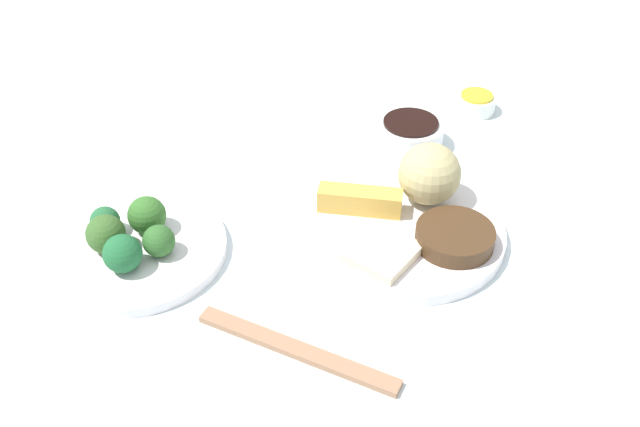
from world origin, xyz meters
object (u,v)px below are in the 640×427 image
at_px(broccoli_plate, 136,249).
at_px(sauce_ramekin_hot_mustard, 476,104).
at_px(chopsticks_pair, 297,350).
at_px(soy_sauce_bowl, 410,135).
at_px(main_plate, 405,231).

distance_m(broccoli_plate, sauce_ramekin_hot_mustard, 0.59).
relative_size(sauce_ramekin_hot_mustard, chopsticks_pair, 0.26).
bearing_deg(broccoli_plate, sauce_ramekin_hot_mustard, -4.11).
bearing_deg(broccoli_plate, chopsticks_pair, -78.06).
relative_size(soy_sauce_bowl, chopsticks_pair, 0.42).
xyz_separation_m(broccoli_plate, soy_sauce_bowl, (0.43, -0.04, 0.01)).
bearing_deg(broccoli_plate, main_plate, -34.25).
relative_size(broccoli_plate, soy_sauce_bowl, 2.25).
height_order(main_plate, sauce_ramekin_hot_mustard, sauce_ramekin_hot_mustard).
bearing_deg(sauce_ramekin_hot_mustard, soy_sauce_bowl, -179.07).
relative_size(main_plate, chopsticks_pair, 1.07).
height_order(main_plate, chopsticks_pair, main_plate).
distance_m(broccoli_plate, chopsticks_pair, 0.26).
bearing_deg(main_plate, sauce_ramekin_hot_mustard, 25.48).
xyz_separation_m(main_plate, chopsticks_pair, (-0.22, -0.06, -0.00)).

